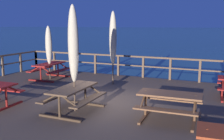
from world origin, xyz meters
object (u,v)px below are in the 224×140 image
object	(u,v)px
picnic_table_front_right	(50,68)
patio_umbrella_tall_mid_left	(73,45)
picnic_table_front_left	(170,101)
patio_umbrella_tall_back_right	(113,38)
patio_umbrella_tall_mid_right	(49,45)
picnic_table_mid_left	(73,94)

from	to	relation	value
picnic_table_front_right	patio_umbrella_tall_mid_left	distance (m)	5.44
picnic_table_front_left	patio_umbrella_tall_mid_left	distance (m)	3.24
patio_umbrella_tall_mid_left	picnic_table_front_left	bearing A→B (deg)	8.50
picnic_table_front_right	patio_umbrella_tall_back_right	xyz separation A→B (m)	(3.37, 0.11, 1.49)
patio_umbrella_tall_back_right	patio_umbrella_tall_mid_right	xyz separation A→B (m)	(-3.32, -0.17, -0.40)
patio_umbrella_tall_back_right	patio_umbrella_tall_mid_right	size ratio (longest dim) A/B	1.24
patio_umbrella_tall_mid_left	picnic_table_mid_left	bearing A→B (deg)	-105.01
patio_umbrella_tall_mid_right	picnic_table_front_right	bearing A→B (deg)	130.22
picnic_table_mid_left	patio_umbrella_tall_mid_left	xyz separation A→B (m)	(0.01, 0.05, 1.50)
picnic_table_front_left	patio_umbrella_tall_mid_right	bearing A→B (deg)	154.24
patio_umbrella_tall_mid_left	picnic_table_front_right	bearing A→B (deg)	135.84
picnic_table_front_right	patio_umbrella_tall_back_right	world-z (taller)	patio_umbrella_tall_back_right
picnic_table_mid_left	patio_umbrella_tall_mid_left	distance (m)	1.50
picnic_table_front_right	patio_umbrella_tall_mid_left	world-z (taller)	patio_umbrella_tall_mid_left
picnic_table_mid_left	patio_umbrella_tall_mid_left	world-z (taller)	patio_umbrella_tall_mid_left
patio_umbrella_tall_back_right	patio_umbrella_tall_mid_right	world-z (taller)	patio_umbrella_tall_back_right
patio_umbrella_tall_back_right	patio_umbrella_tall_mid_right	distance (m)	3.35
picnic_table_front_right	patio_umbrella_tall_mid_right	distance (m)	1.10
picnic_table_front_right	patio_umbrella_tall_mid_left	bearing A→B (deg)	-44.16
picnic_table_front_right	picnic_table_mid_left	size ratio (longest dim) A/B	1.00
picnic_table_front_left	patio_umbrella_tall_mid_right	world-z (taller)	patio_umbrella_tall_mid_right
patio_umbrella_tall_back_right	patio_umbrella_tall_mid_left	xyz separation A→B (m)	(0.38, -3.75, 0.01)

